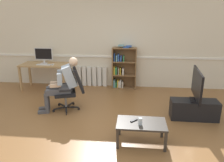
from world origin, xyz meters
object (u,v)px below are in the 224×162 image
Objects in this scene: office_chair at (71,88)px; drinking_glass at (140,121)px; imac_monitor at (44,54)px; computer_mouse at (53,64)px; bookshelf at (123,69)px; computer_desk at (45,67)px; person_seated at (63,83)px; radiator at (92,76)px; tv_stand at (194,109)px; spare_remote at (134,120)px; tv_screen at (197,85)px; coffee_table at (141,125)px; keyboard at (44,65)px.

drinking_glass is (1.55, -1.31, -0.08)m from office_chair.
imac_monitor reaches higher than computer_mouse.
bookshelf reaches higher than imac_monitor.
computer_desk is at bearing -172.68° from bookshelf.
computer_mouse is 0.08× the size of person_seated.
radiator is 3.25m from tv_stand.
computer_mouse is 0.10× the size of office_chair.
drinking_glass reaches higher than tv_stand.
office_chair reaches higher than spare_remote.
computer_desk is 4.22m from tv_screen.
computer_desk is 1.33× the size of tv_screen.
coffee_table is (2.77, -2.61, -0.32)m from computer_desk.
office_chair is at bearing -175.38° from spare_remote.
drinking_glass is at bearing -4.47° from spare_remote.
tv_screen is at bearing -37.28° from radiator.
computer_mouse is 0.10× the size of tv_screen.
tv_stand is at bearing 67.84° from office_chair.
coffee_table is 5.58× the size of spare_remote.
office_chair reaches higher than computer_desk.
bookshelf is 8.68× the size of spare_remote.
keyboard reaches higher than coffee_table.
spare_remote is (-0.13, 0.05, 0.06)m from coffee_table.
bookshelf is 1.33× the size of tv_stand.
radiator is 3.33m from coffee_table.
drinking_glass is at bearing -108.78° from coffee_table.
keyboard is 2.29m from bookshelf.
office_chair is 6.58× the size of spare_remote.
radiator is (-0.95, 0.10, -0.29)m from bookshelf.
computer_desk is 1.46× the size of radiator.
person_seated is at bearing 92.95° from tv_screen.
person_seated reaches higher than coffee_table.
office_chair is 1.01× the size of tv_stand.
imac_monitor is 0.54× the size of office_chair.
spare_remote is at bearing 32.70° from office_chair.
drinking_glass is (2.75, -2.68, -0.21)m from computer_desk.
imac_monitor is 1.96m from office_chair.
tv_stand is at bearing -22.78° from imac_monitor.
tv_stand is at bearing 81.90° from spare_remote.
bookshelf is (2.28, 0.29, -0.07)m from computer_desk.
spare_remote is at bearing -46.26° from computer_mouse.
tv_stand reaches higher than spare_remote.
imac_monitor is 4.54× the size of drinking_glass.
office_chair reaches higher than computer_mouse.
tv_screen is (3.87, -1.44, -0.01)m from keyboard.
computer_mouse reaches higher than computer_desk.
keyboard is 3.47× the size of drinking_glass.
radiator is (1.36, 0.31, -0.72)m from imac_monitor.
keyboard is at bearing 159.62° from tv_stand.
drinking_glass is (1.72, -1.25, -0.21)m from person_seated.
bookshelf is 11.09× the size of drinking_glass.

